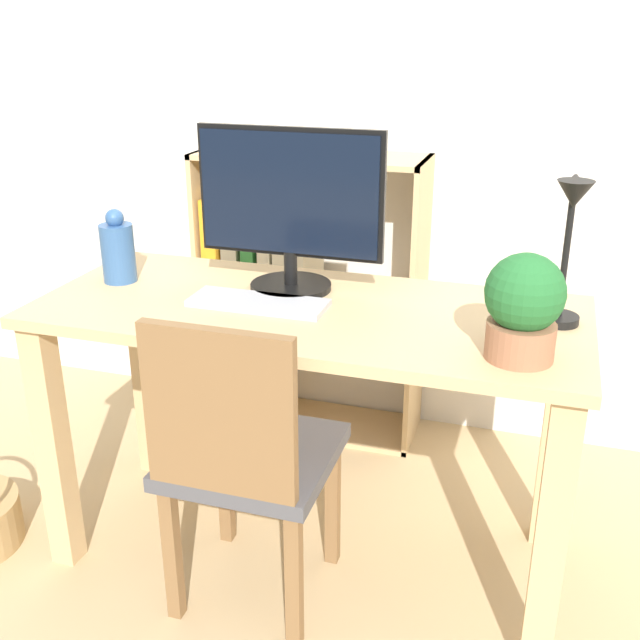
% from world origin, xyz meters
% --- Properties ---
extents(ground_plane, '(10.00, 10.00, 0.00)m').
position_xyz_m(ground_plane, '(0.00, 0.00, 0.00)').
color(ground_plane, tan).
extents(wall_back, '(8.00, 0.05, 2.60)m').
position_xyz_m(wall_back, '(0.00, 0.88, 1.30)').
color(wall_back, silver).
rests_on(wall_back, ground_plane).
extents(desk, '(1.40, 0.61, 0.75)m').
position_xyz_m(desk, '(0.00, 0.00, 0.60)').
color(desk, tan).
rests_on(desk, ground_plane).
extents(monitor, '(0.50, 0.22, 0.43)m').
position_xyz_m(monitor, '(-0.09, 0.12, 0.99)').
color(monitor, black).
rests_on(monitor, desk).
extents(keyboard, '(0.36, 0.13, 0.02)m').
position_xyz_m(keyboard, '(-0.12, -0.03, 0.76)').
color(keyboard, '#B2B2B7').
rests_on(keyboard, desk).
extents(vase, '(0.09, 0.09, 0.21)m').
position_xyz_m(vase, '(-0.57, 0.04, 0.84)').
color(vase, '#33598C').
rests_on(vase, desk).
extents(desk_lamp, '(0.10, 0.19, 0.36)m').
position_xyz_m(desk_lamp, '(0.61, 0.02, 0.98)').
color(desk_lamp, black).
rests_on(desk_lamp, desk).
extents(potted_plant, '(0.17, 0.17, 0.23)m').
position_xyz_m(potted_plant, '(0.53, -0.16, 0.88)').
color(potted_plant, '#9E6647').
rests_on(potted_plant, desk).
extents(chair, '(0.40, 0.40, 0.83)m').
position_xyz_m(chair, '(-0.08, -0.26, 0.45)').
color(chair, '#4C4C51').
rests_on(chair, ground_plane).
extents(bookshelf, '(0.79, 0.28, 1.02)m').
position_xyz_m(bookshelf, '(-0.36, 0.70, 0.52)').
color(bookshelf, tan).
rests_on(bookshelf, ground_plane).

